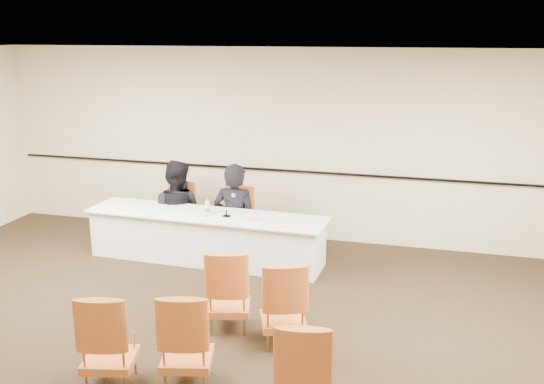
{
  "coord_description": "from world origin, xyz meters",
  "views": [
    {
      "loc": [
        2.1,
        -5.08,
        3.23
      ],
      "look_at": [
        -0.02,
        2.6,
        1.11
      ],
      "focal_mm": 40.0,
      "sensor_mm": 36.0,
      "label": 1
    }
  ],
  "objects": [
    {
      "name": "microphone",
      "position": [
        -0.68,
        2.59,
        0.86
      ],
      "size": [
        0.17,
        0.25,
        0.31
      ],
      "primitive_type": null,
      "rotation": [
        0.0,
        0.0,
        -0.3
      ],
      "color": "black",
      "rests_on": "panel_table"
    },
    {
      "name": "papers",
      "position": [
        -0.64,
        2.6,
        0.7
      ],
      "size": [
        0.35,
        0.29,
        0.0
      ],
      "primitive_type": "cube",
      "rotation": [
        0.0,
        0.0,
        0.26
      ],
      "color": "white",
      "rests_on": "panel_table"
    },
    {
      "name": "wall_back",
      "position": [
        0.0,
        4.0,
        1.5
      ],
      "size": [
        10.0,
        0.04,
        3.0
      ],
      "primitive_type": "cube",
      "color": "beige",
      "rests_on": "ground"
    },
    {
      "name": "aud_chair_back_left",
      "position": [
        -0.72,
        -0.58,
        0.47
      ],
      "size": [
        0.6,
        0.6,
        0.95
      ],
      "primitive_type": null,
      "rotation": [
        0.0,
        0.0,
        0.23
      ],
      "color": "#D15125",
      "rests_on": "ground"
    },
    {
      "name": "drinking_glass",
      "position": [
        -1.0,
        2.53,
        0.75
      ],
      "size": [
        0.07,
        0.07,
        0.1
      ],
      "primitive_type": "cylinder",
      "rotation": [
        0.0,
        0.0,
        -0.08
      ],
      "color": "white",
      "rests_on": "panel_table"
    },
    {
      "name": "panelist_second_chair",
      "position": [
        -1.73,
        3.21,
        0.47
      ],
      "size": [
        0.52,
        0.52,
        0.95
      ],
      "primitive_type": null,
      "rotation": [
        0.0,
        0.0,
        -0.04
      ],
      "color": "#D15125",
      "rests_on": "ground"
    },
    {
      "name": "panel_table",
      "position": [
        -1.02,
        2.65,
        0.35
      ],
      "size": [
        3.53,
        0.94,
        0.7
      ],
      "primitive_type": null,
      "rotation": [
        0.0,
        0.0,
        -0.04
      ],
      "color": "white",
      "rests_on": "ground"
    },
    {
      "name": "wall_rail",
      "position": [
        0.0,
        3.96,
        1.1
      ],
      "size": [
        9.8,
        0.04,
        0.03
      ],
      "primitive_type": "cube",
      "color": "black",
      "rests_on": "wall_back"
    },
    {
      "name": "aud_chair_front_mid",
      "position": [
        -0.02,
        0.77,
        0.47
      ],
      "size": [
        0.61,
        0.61,
        0.95
      ],
      "primitive_type": null,
      "rotation": [
        0.0,
        0.0,
        0.26
      ],
      "color": "#D15125",
      "rests_on": "ground"
    },
    {
      "name": "coffee_cup",
      "position": [
        -0.2,
        2.49,
        0.77
      ],
      "size": [
        0.11,
        0.11,
        0.13
      ],
      "primitive_type": "cylinder",
      "rotation": [
        0.0,
        0.0,
        -0.42
      ],
      "color": "silver",
      "rests_on": "panel_table"
    },
    {
      "name": "aud_chair_back_mid",
      "position": [
        -0.03,
        -0.38,
        0.47
      ],
      "size": [
        0.61,
        0.61,
        0.95
      ],
      "primitive_type": null,
      "rotation": [
        0.0,
        0.0,
        0.25
      ],
      "color": "#D15125",
      "rests_on": "ground"
    },
    {
      "name": "ceiling",
      "position": [
        0.0,
        0.0,
        3.0
      ],
      "size": [
        10.0,
        10.0,
        0.0
      ],
      "primitive_type": "plane",
      "rotation": [
        3.14,
        0.0,
        0.0
      ],
      "color": "silver",
      "rests_on": "ground"
    },
    {
      "name": "panelist_main_chair",
      "position": [
        -0.75,
        3.17,
        0.47
      ],
      "size": [
        0.52,
        0.52,
        0.95
      ],
      "primitive_type": null,
      "rotation": [
        0.0,
        0.0,
        -0.04
      ],
      "color": "#D15125",
      "rests_on": "ground"
    },
    {
      "name": "aud_chair_back_right",
      "position": [
        1.15,
        -0.62,
        0.47
      ],
      "size": [
        0.57,
        0.57,
        0.95
      ],
      "primitive_type": null,
      "rotation": [
        0.0,
        0.0,
        0.15
      ],
      "color": "#D15125",
      "rests_on": "ground"
    },
    {
      "name": "floor",
      "position": [
        0.0,
        0.0,
        0.0
      ],
      "size": [
        10.0,
        10.0,
        0.0
      ],
      "primitive_type": "plane",
      "color": "black",
      "rests_on": "ground"
    },
    {
      "name": "aud_chair_front_right",
      "position": [
        0.65,
        0.6,
        0.47
      ],
      "size": [
        0.65,
        0.65,
        0.95
      ],
      "primitive_type": null,
      "rotation": [
        0.0,
        0.0,
        0.37
      ],
      "color": "#D15125",
      "rests_on": "ground"
    },
    {
      "name": "panelist_second",
      "position": [
        -1.73,
        3.21,
        0.44
      ],
      "size": [
        0.87,
        0.69,
        1.78
      ],
      "primitive_type": "imported",
      "rotation": [
        0.0,
        0.0,
        3.13
      ],
      "color": "black",
      "rests_on": "ground"
    },
    {
      "name": "panelist_main",
      "position": [
        -0.75,
        3.17,
        0.4
      ],
      "size": [
        0.69,
        0.46,
        1.89
      ],
      "primitive_type": "imported",
      "rotation": [
        0.0,
        0.0,
        3.13
      ],
      "color": "black",
      "rests_on": "ground"
    },
    {
      "name": "water_bottle",
      "position": [
        -0.99,
        2.65,
        0.81
      ],
      "size": [
        0.08,
        0.08,
        0.22
      ],
      "primitive_type": null,
      "rotation": [
        0.0,
        0.0,
        0.28
      ],
      "color": "teal",
      "rests_on": "panel_table"
    }
  ]
}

